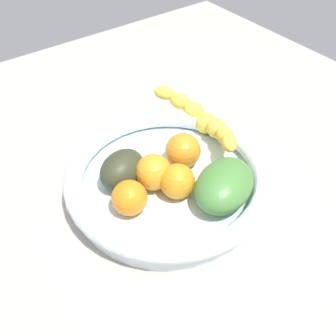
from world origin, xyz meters
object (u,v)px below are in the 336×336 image
at_px(fruit_bowl, 168,179).
at_px(mango_green, 224,185).
at_px(orange_mid_left, 183,151).
at_px(avocado_dark, 122,169).
at_px(banana_draped_left, 202,119).
at_px(orange_rear, 129,198).
at_px(orange_front, 177,181).
at_px(orange_mid_right, 153,172).

bearing_deg(fruit_bowl, mango_green, 28.55).
bearing_deg(fruit_bowl, orange_mid_left, 112.65).
xyz_separation_m(fruit_bowl, avocado_dark, (-0.04, -0.06, 0.02)).
height_order(fruit_bowl, banana_draped_left, banana_draped_left).
height_order(banana_draped_left, avocado_dark, banana_draped_left).
height_order(fruit_bowl, orange_rear, orange_rear).
distance_m(orange_mid_left, orange_rear, 0.13).
bearing_deg(orange_front, avocado_dark, -143.19).
distance_m(orange_front, orange_rear, 0.08).
bearing_deg(avocado_dark, banana_draped_left, 96.91).
height_order(fruit_bowl, orange_mid_right, orange_mid_right).
distance_m(orange_mid_right, mango_green, 0.11).
height_order(banana_draped_left, orange_mid_right, banana_draped_left).
height_order(orange_front, orange_rear, orange_front).
bearing_deg(orange_mid_left, orange_front, -45.40).
height_order(banana_draped_left, orange_rear, banana_draped_left).
height_order(orange_rear, mango_green, mango_green).
bearing_deg(fruit_bowl, orange_mid_right, -105.36).
bearing_deg(orange_mid_right, orange_rear, -69.57).
height_order(orange_rear, avocado_dark, avocado_dark).
xyz_separation_m(orange_front, mango_green, (0.05, 0.05, 0.00)).
bearing_deg(avocado_dark, orange_mid_right, 45.80).
distance_m(banana_draped_left, orange_rear, 0.22).
height_order(orange_mid_left, mango_green, mango_green).
xyz_separation_m(fruit_bowl, orange_mid_left, (-0.02, 0.05, 0.03)).
xyz_separation_m(orange_mid_left, orange_mid_right, (0.01, -0.07, -0.00)).
bearing_deg(mango_green, orange_front, -135.67).
bearing_deg(orange_mid_right, orange_mid_left, 100.18).
xyz_separation_m(fruit_bowl, orange_front, (0.03, -0.01, 0.02)).
distance_m(fruit_bowl, mango_green, 0.10).
xyz_separation_m(banana_draped_left, orange_rear, (0.08, -0.21, -0.01)).
xyz_separation_m(orange_mid_left, orange_rear, (0.03, -0.13, -0.00)).
height_order(fruit_bowl, avocado_dark, avocado_dark).
bearing_deg(avocado_dark, mango_green, 40.14).
relative_size(banana_draped_left, orange_front, 4.11).
relative_size(orange_front, orange_rear, 1.03).
height_order(mango_green, avocado_dark, mango_green).
distance_m(fruit_bowl, banana_draped_left, 0.14).
bearing_deg(orange_front, orange_mid_left, 134.60).
bearing_deg(orange_mid_left, orange_rear, -74.96).
relative_size(orange_mid_left, avocado_dark, 0.72).
bearing_deg(orange_mid_right, mango_green, 37.60).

